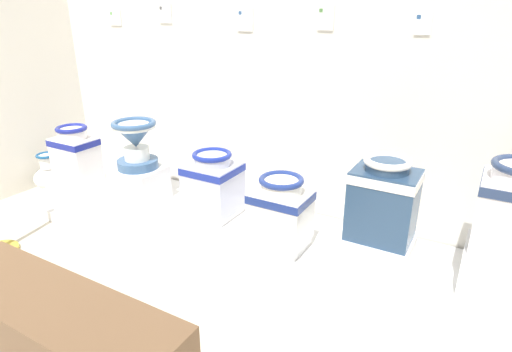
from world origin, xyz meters
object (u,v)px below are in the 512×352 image
Objects in this scene: plinth_block_central_ornate at (377,256)px; museum_bench at (58,337)px; plinth_block_tall_cobalt at (280,243)px; plinth_block_rightmost at (500,271)px; info_placard_second at (165,14)px; antique_toilet_central_ornate at (383,198)px; info_placard_fifth at (423,24)px; plinth_block_broad_patterned at (214,212)px; info_placard_first at (115,18)px; decorative_vase_spare at (50,175)px; plinth_block_pale_glazed at (140,184)px; info_placard_third at (245,20)px; antique_toilet_pale_glazed at (135,140)px; antique_toilet_broad_patterned at (213,181)px; plinth_block_squat_floral at (81,186)px; antique_toilet_squat_floral at (76,155)px; info_placard_fourth at (326,18)px; antique_toilet_tall_cobalt at (281,208)px.

plinth_block_central_ornate is 0.29× the size of museum_bench.
plinth_block_rightmost is (1.22, 0.18, 0.10)m from plinth_block_tall_cobalt.
plinth_block_central_ornate is at bearing -16.34° from info_placard_second.
info_placard_fifth is at bearing 91.40° from antique_toilet_central_ornate.
info_placard_first is (-1.25, 0.41, 1.34)m from plinth_block_broad_patterned.
info_placard_first is at bearing 57.07° from decorative_vase_spare.
info_placard_first is (-0.59, 0.48, 1.23)m from plinth_block_pale_glazed.
plinth_block_tall_cobalt is at bearing -178.58° from plinth_block_central_ornate.
info_placard_first is at bearing -180.00° from info_placard_third.
plinth_block_pale_glazed is at bearing -145.12° from info_placard_third.
plinth_block_rightmost is (0.62, 0.16, 0.01)m from plinth_block_central_ornate.
antique_toilet_broad_patterned is at bearing 6.76° from antique_toilet_pale_glazed.
antique_toilet_broad_patterned is 0.94× the size of antique_toilet_central_ornate.
plinth_block_squat_floral is 0.62m from plinth_block_pale_glazed.
info_placard_fourth is (1.90, 0.58, 1.07)m from antique_toilet_squat_floral.
plinth_block_rightmost is 1.44m from info_placard_fifth.
info_placard_first is at bearing -180.00° from info_placard_fourth.
info_placard_fourth is (0.64, 0.41, 1.36)m from plinth_block_broad_patterned.
plinth_block_squat_floral is at bearing 90.00° from antique_toilet_squat_floral.
plinth_block_pale_glazed is 0.88× the size of antique_toilet_tall_cobalt.
plinth_block_broad_patterned is at bearing 6.76° from antique_toilet_pale_glazed.
plinth_block_pale_glazed is 2.30m from info_placard_fifth.
antique_toilet_central_ornate reaches higher than antique_toilet_pale_glazed.
plinth_block_broad_patterned is 1.87m from plinth_block_rightmost.
plinth_block_pale_glazed is 0.79× the size of antique_toilet_central_ornate.
plinth_block_squat_floral reaches higher than plinth_block_broad_patterned.
plinth_block_pale_glazed is at bearing -85.70° from info_placard_second.
antique_toilet_squat_floral is 0.45m from decorative_vase_spare.
plinth_block_broad_patterned is at bearing 6.76° from plinth_block_pale_glazed.
antique_toilet_central_ornate is 1.60m from info_placard_third.
antique_toilet_central_ornate is at bearing -12.85° from info_placard_first.
antique_toilet_broad_patterned is at bearing -18.05° from info_placard_first.
info_placard_first reaches higher than plinth_block_broad_patterned.
info_placard_third is at bearing 167.40° from plinth_block_rightmost.
info_placard_third is (-1.21, 0.57, 1.24)m from plinth_block_central_ornate.
plinth_block_pale_glazed is 1.05× the size of plinth_block_broad_patterned.
antique_toilet_central_ornate is at bearing -7.45° from antique_toilet_broad_patterned.
plinth_block_central_ornate is (1.91, -0.09, -0.38)m from antique_toilet_pale_glazed.
plinth_block_squat_floral is 3.13m from plinth_block_rightmost.
plinth_block_central_ornate is at bearing -90.00° from antique_toilet_central_ornate.
antique_toilet_pale_glazed reaches higher than plinth_block_central_ornate.
info_placard_first is 0.37× the size of decorative_vase_spare.
info_placard_fifth is 0.09× the size of museum_bench.
info_placard_fourth is (1.30, 0.48, 0.88)m from antique_toilet_pale_glazed.
plinth_block_rightmost reaches higher than plinth_block_squat_floral.
antique_toilet_pale_glazed reaches higher than decorative_vase_spare.
info_placard_second is at bearing 0.00° from info_placard_first.
antique_toilet_central_ornate reaches higher than plinth_block_central_ornate.
plinth_block_rightmost is at bearing -0.06° from antique_toilet_broad_patterned.
antique_toilet_broad_patterned is at bearing 172.55° from plinth_block_central_ornate.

